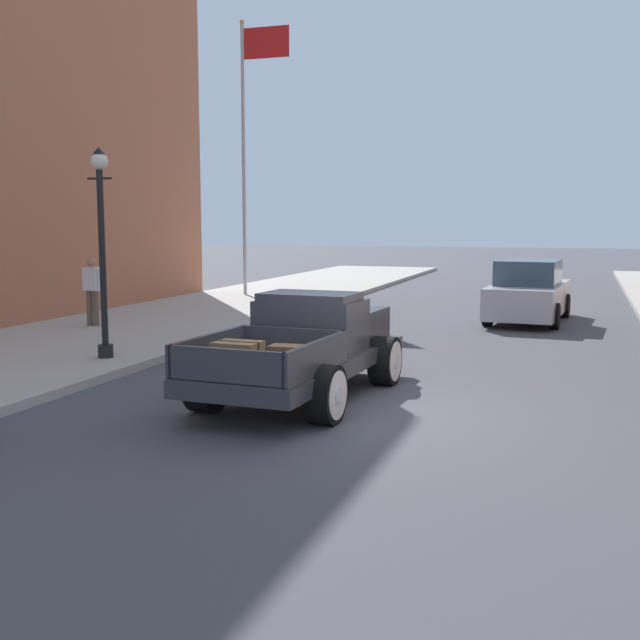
{
  "coord_description": "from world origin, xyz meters",
  "views": [
    {
      "loc": [
        2.96,
        -10.37,
        2.68
      ],
      "look_at": [
        -1.23,
        2.18,
        1.0
      ],
      "focal_mm": 44.02,
      "sensor_mm": 36.0,
      "label": 1
    }
  ],
  "objects": [
    {
      "name": "ground_plane",
      "position": [
        0.0,
        0.0,
        0.0
      ],
      "size": [
        140.0,
        140.0,
        0.0
      ],
      "primitive_type": "plane",
      "color": "#47474C"
    },
    {
      "name": "hotrod_truck_gunmetal",
      "position": [
        -1.0,
        0.93,
        0.75
      ],
      "size": [
        2.37,
        5.01,
        1.58
      ],
      "color": "#333338",
      "rests_on": "ground"
    },
    {
      "name": "car_background_silver",
      "position": [
        1.65,
        11.05,
        0.77
      ],
      "size": [
        2.11,
        4.42,
        1.65
      ],
      "color": "#B7B7BC",
      "rests_on": "ground"
    },
    {
      "name": "pedestrian_sidewalk_left",
      "position": [
        -8.22,
        5.74,
        1.09
      ],
      "size": [
        0.53,
        0.22,
        1.65
      ],
      "color": "brown",
      "rests_on": "sidewalk_left"
    },
    {
      "name": "street_lamp_near",
      "position": [
        -5.39,
        2.02,
        2.39
      ],
      "size": [
        0.5,
        0.32,
        3.85
      ],
      "color": "black",
      "rests_on": "sidewalk_left"
    },
    {
      "name": "flagpole",
      "position": [
        -7.82,
        14.41,
        5.77
      ],
      "size": [
        1.74,
        0.16,
        9.16
      ],
      "color": "#B2B2B7",
      "rests_on": "sidewalk_left"
    }
  ]
}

